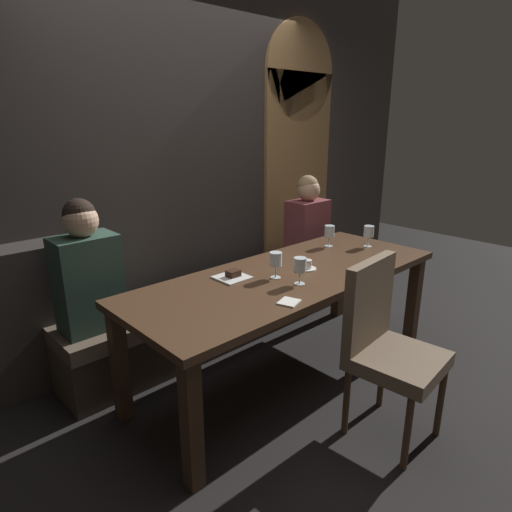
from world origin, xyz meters
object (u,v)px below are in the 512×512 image
object	(u,v)px
wine_glass_far_left	(275,260)
dessert_plate	(232,276)
dining_table	(289,286)
wine_glass_center_front	(300,266)
diner_bearded	(307,221)
espresso_cup	(307,265)
diner_redhead	(87,269)
banquette_bench	(222,312)
wine_glass_near_right	(369,232)
wine_glass_near_left	(329,232)
chair_near_side	(385,339)

from	to	relation	value
wine_glass_far_left	dessert_plate	size ratio (longest dim) A/B	0.86
dining_table	wine_glass_center_front	xyz separation A→B (m)	(-0.10, -0.17, 0.20)
diner_bearded	espresso_cup	bearing A→B (deg)	-139.66
diner_redhead	espresso_cup	bearing A→B (deg)	-32.22
banquette_bench	wine_glass_center_front	size ratio (longest dim) A/B	15.24
diner_bearded	wine_glass_near_right	world-z (taller)	diner_bearded
dining_table	dessert_plate	size ratio (longest dim) A/B	11.58
wine_glass_center_front	wine_glass_near_left	bearing A→B (deg)	26.09
wine_glass_near_right	chair_near_side	bearing A→B (deg)	-141.72
banquette_bench	wine_glass_center_front	distance (m)	1.08
wine_glass_near_right	wine_glass_center_front	world-z (taller)	same
dessert_plate	chair_near_side	bearing A→B (deg)	-71.43
diner_bearded	dessert_plate	size ratio (longest dim) A/B	4.02
banquette_bench	chair_near_side	xyz separation A→B (m)	(-0.03, -1.42, 0.33)
espresso_cup	diner_bearded	bearing A→B (deg)	40.34
diner_bearded	dessert_plate	bearing A→B (deg)	-158.83
banquette_bench	wine_glass_center_front	xyz separation A→B (m)	(-0.10, -0.87, 0.62)
wine_glass_center_front	diner_bearded	bearing A→B (deg)	38.46
wine_glass_far_left	banquette_bench	bearing A→B (deg)	79.49
chair_near_side	wine_glass_far_left	distance (m)	0.79
wine_glass_near_right	wine_glass_center_front	distance (m)	0.99
wine_glass_near_right	wine_glass_center_front	xyz separation A→B (m)	(-0.98, -0.17, 0.00)
diner_redhead	wine_glass_near_left	distance (m)	1.76
diner_redhead	wine_glass_far_left	size ratio (longest dim) A/B	4.89
diner_bearded	espresso_cup	size ratio (longest dim) A/B	6.37
dining_table	wine_glass_near_right	size ratio (longest dim) A/B	13.41
chair_near_side	wine_glass_near_right	world-z (taller)	chair_near_side
diner_bearded	espresso_cup	xyz separation A→B (m)	(-0.84, -0.71, -0.04)
espresso_cup	diner_redhead	bearing A→B (deg)	147.78
chair_near_side	wine_glass_near_right	size ratio (longest dim) A/B	5.98
diner_bearded	wine_glass_near_right	bearing A→B (deg)	-97.87
diner_bearded	wine_glass_center_front	bearing A→B (deg)	-141.54
diner_bearded	wine_glass_far_left	size ratio (longest dim) A/B	4.66
banquette_bench	espresso_cup	distance (m)	0.92
dining_table	wine_glass_center_front	size ratio (longest dim) A/B	13.41
diner_redhead	wine_glass_near_right	size ratio (longest dim) A/B	4.89
diner_bearded	wine_glass_center_front	size ratio (longest dim) A/B	4.66
diner_redhead	dessert_plate	size ratio (longest dim) A/B	4.22
wine_glass_near_left	espresso_cup	distance (m)	0.59
espresso_cup	wine_glass_far_left	bearing A→B (deg)	172.93
wine_glass_near_left	dessert_plate	distance (m)	1.00
dining_table	wine_glass_near_right	world-z (taller)	wine_glass_near_right
diner_bearded	wine_glass_near_right	distance (m)	0.70
chair_near_side	wine_glass_near_left	distance (m)	1.19
wine_glass_near_left	banquette_bench	bearing A→B (deg)	143.32
dining_table	wine_glass_near_right	bearing A→B (deg)	-0.44
dining_table	wine_glass_near_left	bearing A→B (deg)	17.00
wine_glass_center_front	wine_glass_near_left	size ratio (longest dim) A/B	1.00
diner_redhead	wine_glass_near_right	world-z (taller)	diner_redhead
diner_bearded	wine_glass_near_left	xyz separation A→B (m)	(-0.31, -0.48, 0.04)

